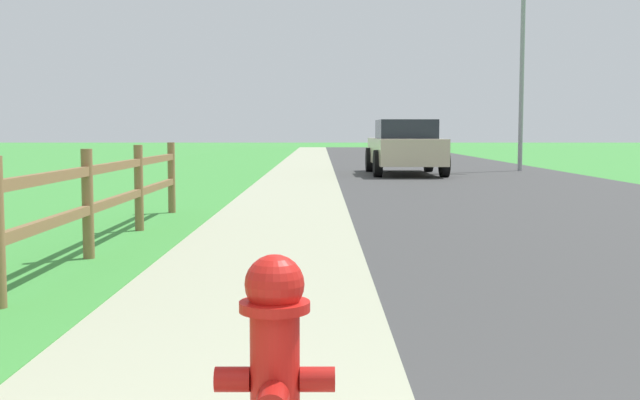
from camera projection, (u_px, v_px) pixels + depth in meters
The scene contains 8 objects.
ground_plane at pixel (333, 169), 25.81m from camera, with size 120.00×120.00×0.00m, color #3E913C.
road_asphalt at pixel (431, 166), 27.81m from camera, with size 7.00×66.00×0.01m, color #3C3C3C.
curb_concrete at pixel (246, 166), 27.80m from camera, with size 6.00×66.00×0.01m, color #A3A78A.
grass_verge at pixel (203, 166), 27.80m from camera, with size 5.00×66.00×0.00m, color #3E913C.
fire_hydrant at pixel (274, 366), 2.76m from camera, with size 0.42×0.37×0.81m.
rail_fence at pixel (48, 206), 6.56m from camera, with size 0.11×10.93×1.07m.
parked_suv_beige at pixel (404, 147), 22.73m from camera, with size 2.07×4.62×1.56m.
street_lamp at pixel (525, 35), 24.44m from camera, with size 1.17×0.20×7.16m.
Camera 1 is at (-0.44, -0.80, 1.24)m, focal length 44.55 mm.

